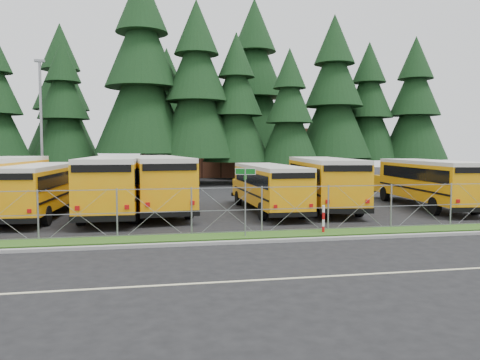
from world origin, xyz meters
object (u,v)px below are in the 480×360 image
Objects in this scene: bus_0 at (0,186)px; bus_3 at (156,184)px; bus_5 at (268,189)px; light_standard at (41,123)px; bus_1 at (41,191)px; bus_2 at (115,186)px; bus_6 at (322,183)px; striped_bollard at (323,219)px; street_sign at (245,187)px; bus_east at (427,184)px.

bus_0 is 8.27m from bus_3.
light_standard reaches higher than bus_5.
bus_2 is (3.79, 0.15, 0.19)m from bus_1.
bus_5 is at bearing -159.16° from bus_6.
bus_2 is at bearing -5.79° from bus_0.
bus_1 reaches higher than striped_bollard.
bus_6 is 10.14m from street_sign.
bus_2 reaches higher than striped_bollard.
striped_bollard is at bearing -37.90° from bus_2.
bus_1 is at bearing -78.52° from light_standard.
striped_bollard is at bearing -26.12° from bus_1.
bus_6 is at bearing 4.89° from bus_1.
bus_5 is 3.66m from bus_6.
bus_6 is 6.40m from bus_east.
bus_2 is 1.09× the size of bus_east.
light_standard is (-14.49, 11.81, 4.17)m from bus_5.
street_sign is 3.72m from striped_bollard.
bus_3 is 6.39m from bus_5.
bus_6 is 9.56× the size of striped_bollard.
bus_east is (6.35, -0.80, -0.07)m from bus_6.
bus_east is at bearing 0.50° from bus_6.
bus_1 reaches higher than bus_5.
bus_1 is 14.82m from striped_bollard.
bus_2 is 9.56m from street_sign.
bus_2 is 1.18× the size of light_standard.
bus_0 reaches higher than bus_6.
bus_2 and bus_3 have the same top height.
bus_0 is 14.58m from bus_5.
bus_1 is 1.04× the size of bus_5.
bus_3 is at bearing -179.22° from bus_east.
bus_east is at bearing 36.83° from striped_bollard.
bus_5 is (14.49, -1.60, -0.22)m from bus_0.
bus_2 is at bearing -61.47° from light_standard.
bus_3 is at bearing 12.84° from bus_1.
bus_6 is 8.26m from striped_bollard.
light_standard reaches higher than street_sign.
bus_2 reaches higher than street_sign.
bus_6 is (9.78, -0.60, -0.06)m from bus_3.
bus_3 reaches higher than bus_east.
street_sign reaches higher than bus_1.
bus_east is (22.09, -0.41, 0.06)m from bus_1.
bus_1 is 0.88× the size of bus_2.
bus_3 is at bearing 2.42° from bus_0.
bus_0 is 0.99× the size of bus_2.
bus_2 is 8.42m from bus_5.
bus_3 is 9.80m from bus_6.
street_sign is at bearing -32.90° from bus_0.
bus_3 reaches higher than bus_0.
bus_6 reaches higher than striped_bollard.
bus_1 is 8.75× the size of striped_bollard.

